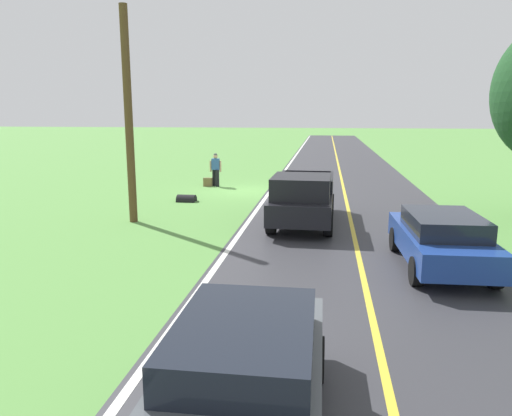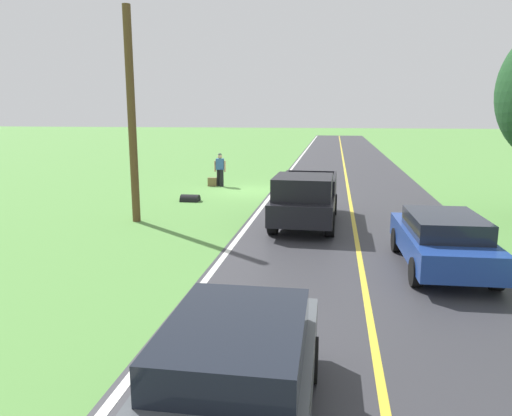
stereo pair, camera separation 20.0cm
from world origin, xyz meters
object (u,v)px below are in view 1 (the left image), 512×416
at_px(pickup_truck_passing, 303,197).
at_px(sedan_ahead_same_lane, 243,378).
at_px(sedan_mid_oncoming, 441,239).
at_px(suitcase_carried, 208,182).
at_px(utility_pole_roadside, 129,117).
at_px(hitchhiker_walking, 216,168).

height_order(pickup_truck_passing, sedan_ahead_same_lane, pickup_truck_passing).
bearing_deg(sedan_mid_oncoming, suitcase_carried, -54.13).
xyz_separation_m(suitcase_carried, utility_pole_roadside, (0.62, 8.57, 3.45)).
bearing_deg(pickup_truck_passing, sedan_ahead_same_lane, 89.15).
xyz_separation_m(hitchhiker_walking, suitcase_carried, (0.41, 0.11, -0.76)).
relative_size(suitcase_carried, sedan_mid_oncoming, 0.10).
bearing_deg(sedan_mid_oncoming, pickup_truck_passing, -49.42).
xyz_separation_m(pickup_truck_passing, sedan_mid_oncoming, (-3.63, 4.24, -0.21)).
bearing_deg(sedan_mid_oncoming, utility_pole_roadside, -22.03).
xyz_separation_m(pickup_truck_passing, utility_pole_roadside, (6.00, 0.34, 2.71)).
bearing_deg(sedan_mid_oncoming, sedan_ahead_same_lane, 61.61).
height_order(sedan_mid_oncoming, utility_pole_roadside, utility_pole_roadside).
distance_m(sedan_ahead_same_lane, utility_pole_roadside, 12.72).
bearing_deg(suitcase_carried, sedan_mid_oncoming, 31.72).
distance_m(suitcase_carried, utility_pole_roadside, 9.26).
distance_m(sedan_mid_oncoming, utility_pole_roadside, 10.79).
distance_m(hitchhiker_walking, utility_pole_roadside, 9.15).
relative_size(suitcase_carried, utility_pole_roadside, 0.06).
xyz_separation_m(sedan_mid_oncoming, utility_pole_roadside, (9.63, -3.89, 2.92)).
xyz_separation_m(hitchhiker_walking, sedan_mid_oncoming, (-8.60, 12.57, -0.23)).
bearing_deg(utility_pole_roadside, sedan_mid_oncoming, 157.97).
bearing_deg(sedan_mid_oncoming, hitchhiker_walking, -55.64).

